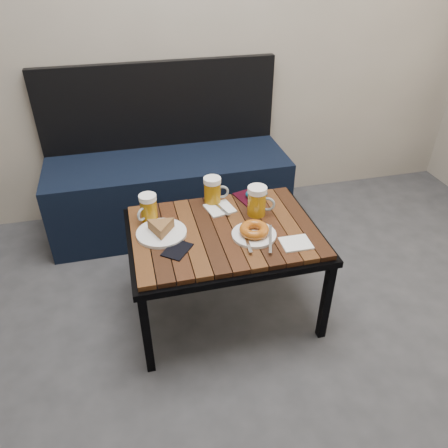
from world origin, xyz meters
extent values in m
cube|color=black|center=(-0.04, 1.74, 0.23)|extent=(1.40, 0.50, 0.45)
cube|color=black|center=(-0.04, 1.97, 0.70)|extent=(1.40, 0.05, 0.50)
cube|color=black|center=(-0.28, 0.66, 0.21)|extent=(0.04, 0.03, 0.42)
cube|color=black|center=(0.50, 0.66, 0.21)|extent=(0.04, 0.03, 0.42)
cube|color=black|center=(-0.28, 1.22, 0.21)|extent=(0.04, 0.04, 0.42)
cube|color=black|center=(0.50, 1.22, 0.21)|extent=(0.04, 0.04, 0.42)
cube|color=black|center=(0.11, 0.94, 0.43)|extent=(0.84, 0.62, 0.03)
cube|color=#331E0B|center=(0.11, 0.94, 0.46)|extent=(0.80, 0.58, 0.02)
cylinder|color=#A9730D|center=(-0.20, 1.10, 0.52)|extent=(0.11, 0.11, 0.10)
cylinder|color=white|center=(-0.20, 1.10, 0.59)|extent=(0.08, 0.08, 0.02)
torus|color=#8C999E|center=(-0.23, 1.07, 0.52)|extent=(0.05, 0.05, 0.06)
cylinder|color=#A9730D|center=(0.11, 1.17, 0.53)|extent=(0.08, 0.08, 0.11)
cylinder|color=white|center=(0.11, 1.17, 0.59)|extent=(0.08, 0.08, 0.02)
torus|color=#8C999E|center=(0.15, 1.17, 0.53)|extent=(0.07, 0.02, 0.07)
cylinder|color=#A9730D|center=(0.28, 1.03, 0.53)|extent=(0.11, 0.11, 0.11)
cylinder|color=white|center=(0.28, 1.03, 0.60)|extent=(0.09, 0.09, 0.03)
torus|color=#8C999E|center=(0.33, 1.01, 0.53)|extent=(0.07, 0.04, 0.07)
cylinder|color=white|center=(-0.16, 0.97, 0.48)|extent=(0.22, 0.22, 0.01)
cylinder|color=white|center=(0.22, 0.86, 0.48)|extent=(0.19, 0.19, 0.01)
torus|color=maroon|center=(0.22, 0.86, 0.50)|extent=(0.13, 0.13, 0.04)
cube|color=#A5A8AD|center=(0.27, 0.81, 0.49)|extent=(0.08, 0.19, 0.00)
cube|color=#A5A8AD|center=(0.17, 0.81, 0.49)|extent=(0.03, 0.15, 0.00)
cube|color=white|center=(0.13, 1.11, 0.48)|extent=(0.14, 0.14, 0.01)
cube|color=#A5A8AD|center=(0.13, 1.11, 0.48)|extent=(0.06, 0.16, 0.00)
cube|color=white|center=(0.37, 0.76, 0.48)|extent=(0.12, 0.11, 0.01)
cube|color=black|center=(-0.12, 0.84, 0.47)|extent=(0.15, 0.15, 0.01)
cube|color=black|center=(0.29, 1.17, 0.48)|extent=(0.14, 0.16, 0.01)
ellipsoid|color=navy|center=(0.33, 1.17, 0.50)|extent=(0.11, 0.08, 0.05)
camera|label=1|loc=(-0.27, -0.58, 1.56)|focal=35.00mm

